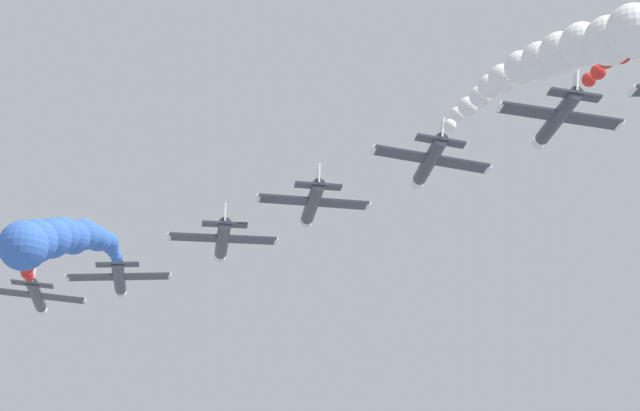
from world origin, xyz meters
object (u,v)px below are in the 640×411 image
at_px(airplane_trailing, 558,117).
at_px(airplane_right_inner, 223,239).
at_px(airplane_left_outer, 313,202).
at_px(airplane_right_outer, 430,160).
at_px(airplane_lead, 37,296).
at_px(airplane_left_inner, 119,277).

bearing_deg(airplane_trailing, airplane_right_inner, 141.14).
relative_size(airplane_right_inner, airplane_left_outer, 1.00).
bearing_deg(airplane_right_outer, airplane_left_outer, 139.34).
relative_size(airplane_lead, airplane_right_inner, 1.00).
bearing_deg(airplane_right_outer, airplane_left_inner, 140.12).
height_order(airplane_lead, airplane_left_outer, airplane_left_outer).
height_order(airplane_left_outer, airplane_right_outer, airplane_right_outer).
xyz_separation_m(airplane_left_outer, airplane_trailing, (17.03, -14.23, 2.70)).
xyz_separation_m(airplane_right_outer, airplane_trailing, (8.48, -6.89, 1.28)).
xyz_separation_m(airplane_left_inner, airplane_trailing, (33.37, -27.69, 6.05)).
distance_m(airplane_left_outer, airplane_trailing, 22.36).
height_order(airplane_lead, airplane_left_inner, airplane_left_inner).
bearing_deg(airplane_trailing, airplane_left_outer, 140.11).
height_order(airplane_lead, airplane_right_outer, airplane_right_outer).
height_order(airplane_right_inner, airplane_trailing, airplane_trailing).
distance_m(airplane_lead, airplane_left_outer, 30.99).
relative_size(airplane_left_inner, airplane_right_inner, 1.00).
xyz_separation_m(airplane_lead, airplane_left_outer, (24.22, -18.93, 3.93)).
bearing_deg(airplane_left_inner, airplane_right_outer, -39.88).
bearing_deg(airplane_left_outer, airplane_lead, 141.99).
relative_size(airplane_lead, airplane_left_inner, 1.00).
xyz_separation_m(airplane_left_outer, airplane_right_outer, (8.55, -7.35, 1.42)).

